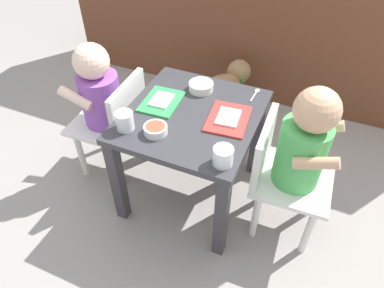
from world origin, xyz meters
name	(u,v)px	position (x,y,z in m)	size (l,w,h in m)	color
ground_plane	(192,190)	(0.00, 0.00, 0.00)	(7.00, 7.00, 0.00)	gray
kitchen_cabinet_back	(263,8)	(0.00, 1.02, 0.48)	(2.29, 0.38, 0.96)	brown
dining_table	(192,131)	(0.00, 0.00, 0.36)	(0.49, 0.53, 0.45)	#333338
seated_child_left	(103,98)	(-0.41, 0.00, 0.41)	(0.29, 0.29, 0.64)	silver
seated_child_right	(299,150)	(0.41, -0.01, 0.42)	(0.29, 0.29, 0.67)	silver
dog	(222,90)	(-0.06, 0.55, 0.20)	(0.27, 0.45, 0.30)	olive
food_tray_left	(162,101)	(-0.14, 0.02, 0.45)	(0.15, 0.19, 0.02)	green
food_tray_right	(228,118)	(0.14, 0.02, 0.45)	(0.16, 0.20, 0.02)	red
water_cup_left	(223,157)	(0.19, -0.20, 0.48)	(0.07, 0.07, 0.06)	white
water_cup_right	(125,122)	(-0.18, -0.17, 0.48)	(0.06, 0.06, 0.07)	white
veggie_bowl_far	(201,86)	(-0.03, 0.16, 0.47)	(0.10, 0.10, 0.03)	white
cereal_bowl_left_side	(156,129)	(-0.07, -0.15, 0.46)	(0.08, 0.08, 0.03)	white
spoon_by_left_tray	(255,94)	(0.18, 0.22, 0.45)	(0.02, 0.10, 0.01)	silver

